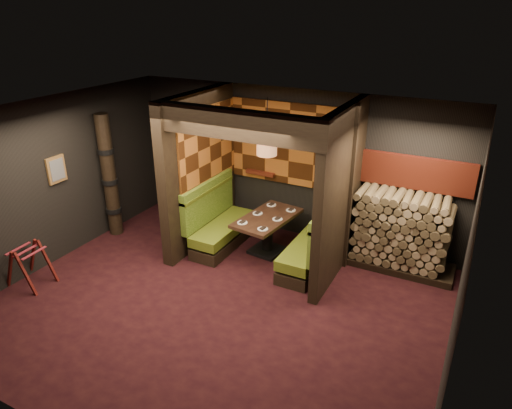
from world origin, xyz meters
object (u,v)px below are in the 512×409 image
object	(u,v)px
booth_bench_right	(314,247)
dining_table	(267,228)
luggage_rack	(29,264)
totem_column	(109,177)
firewood_stack	(405,233)
pendant_lamp	(267,142)
booth_bench_left	(219,225)

from	to	relation	value
booth_bench_right	dining_table	size ratio (longest dim) A/B	1.11
luggage_rack	totem_column	distance (m)	2.18
luggage_rack	firewood_stack	size ratio (longest dim) A/B	0.43
booth_bench_right	luggage_rack	xyz separation A→B (m)	(-3.90, -2.57, -0.02)
dining_table	pendant_lamp	distance (m)	1.63
booth_bench_left	pendant_lamp	world-z (taller)	pendant_lamp
firewood_stack	totem_column	bearing A→B (deg)	-166.81
pendant_lamp	firewood_stack	size ratio (longest dim) A/B	0.56
booth_bench_right	pendant_lamp	xyz separation A→B (m)	(-0.96, 0.09, 1.71)
booth_bench_right	firewood_stack	distance (m)	1.55
pendant_lamp	totem_column	size ratio (longest dim) A/B	0.40
booth_bench_left	luggage_rack	bearing A→B (deg)	-127.96
dining_table	pendant_lamp	size ratio (longest dim) A/B	1.49
booth_bench_left	totem_column	distance (m)	2.30
booth_bench_right	totem_column	distance (m)	4.10
totem_column	pendant_lamp	bearing A→B (deg)	11.94
luggage_rack	totem_column	size ratio (longest dim) A/B	0.31
firewood_stack	booth_bench_left	bearing A→B (deg)	-167.83
pendant_lamp	firewood_stack	distance (m)	2.78
dining_table	totem_column	xyz separation A→B (m)	(-3.03, -0.69, 0.70)
booth_bench_left	dining_table	size ratio (longest dim) A/B	1.11
booth_bench_right	firewood_stack	xyz separation A→B (m)	(1.35, 0.70, 0.28)
dining_table	totem_column	size ratio (longest dim) A/B	0.60
booth_bench_left	totem_column	world-z (taller)	totem_column
totem_column	firewood_stack	world-z (taller)	totem_column
totem_column	luggage_rack	bearing A→B (deg)	-87.74
booth_bench_left	luggage_rack	xyz separation A→B (m)	(-2.01, -2.57, -0.02)
booth_bench_right	totem_column	size ratio (longest dim) A/B	0.67
pendant_lamp	firewood_stack	bearing A→B (deg)	14.81
booth_bench_right	totem_column	world-z (taller)	totem_column
booth_bench_left	dining_table	distance (m)	0.95
firewood_stack	dining_table	bearing A→B (deg)	-166.36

